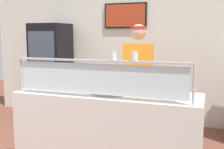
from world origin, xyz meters
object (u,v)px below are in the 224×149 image
Objects in this scene: pizza_server at (106,90)px; drink_fridge at (51,72)px; worker_figure at (138,79)px; pepper_flake_shaker at (134,57)px; parmesan_shaker at (113,56)px; pizza_tray at (110,92)px.

pizza_server is 0.15× the size of drink_fridge.
pepper_flake_shaker is at bearing -78.12° from worker_figure.
parmesan_shaker reaches higher than pizza_server.
worker_figure reaches higher than parmesan_shaker.
drink_fridge is at bearing 135.05° from parmesan_shaker.
pizza_server is at bearing -153.87° from pizza_tray.
worker_figure is 2.14m from drink_fridge.
drink_fridge is (-1.94, 0.91, -0.09)m from worker_figure.
drink_fridge is (-1.93, 1.93, -0.49)m from parmesan_shaker.
pizza_tray is 0.63m from pepper_flake_shaker.
drink_fridge reaches higher than pizza_server.
pizza_tray is at bearing 141.21° from pepper_flake_shaker.
parmesan_shaker is 0.22m from pepper_flake_shaker.
parmesan_shaker is at bearing -63.44° from pizza_server.
pepper_flake_shaker reaches higher than pizza_server.
parmesan_shaker is 0.98× the size of pepper_flake_shaker.
pepper_flake_shaker is 0.05× the size of drink_fridge.
pizza_server reaches higher than pizza_tray.
worker_figure is 0.96× the size of drink_fridge.
pepper_flake_shaker is 1.12m from worker_figure.
pepper_flake_shaker is at bearing -41.81° from drink_fridge.
pizza_tray is at bearing -101.21° from worker_figure.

